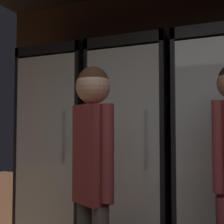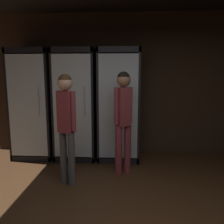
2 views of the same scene
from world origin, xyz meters
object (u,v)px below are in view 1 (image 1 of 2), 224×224
object	(u,v)px
cooler_far_left	(64,147)
cooler_left	(134,149)
cooler_center	(221,153)
shopper_near	(93,164)

from	to	relation	value
cooler_far_left	cooler_left	distance (m)	0.82
cooler_far_left	cooler_left	xyz separation A→B (m)	(0.82, 0.00, 0.00)
cooler_far_left	cooler_center	distance (m)	1.64
cooler_center	shopper_near	bearing A→B (deg)	-121.73
cooler_center	shopper_near	distance (m)	1.37
cooler_center	shopper_near	world-z (taller)	cooler_center
cooler_far_left	cooler_center	xyz separation A→B (m)	(1.64, -0.00, -0.01)
cooler_far_left	cooler_left	world-z (taller)	same
shopper_near	cooler_far_left	bearing A→B (deg)	128.22
cooler_left	shopper_near	size ratio (longest dim) A/B	1.28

